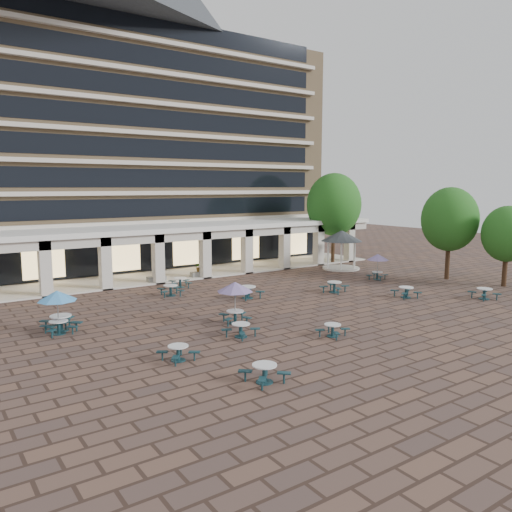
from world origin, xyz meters
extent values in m
plane|color=brown|center=(0.00, 0.00, 0.00)|extent=(120.00, 120.00, 0.00)
cube|color=#A0825A|center=(0.00, 25.50, 11.00)|extent=(40.00, 15.00, 22.00)
cube|color=beige|center=(0.00, 17.75, 4.50)|extent=(36.80, 0.50, 0.35)
cube|color=black|center=(0.00, 17.98, 5.80)|extent=(35.20, 0.05, 1.60)
cube|color=beige|center=(0.00, 17.75, 7.10)|extent=(36.80, 0.50, 0.35)
cube|color=black|center=(0.00, 17.98, 8.40)|extent=(35.20, 0.05, 1.60)
cube|color=beige|center=(0.00, 17.75, 9.70)|extent=(36.80, 0.50, 0.35)
cube|color=black|center=(0.00, 17.98, 11.00)|extent=(35.20, 0.05, 1.60)
cube|color=beige|center=(0.00, 17.75, 12.30)|extent=(36.80, 0.50, 0.35)
cube|color=black|center=(0.00, 17.98, 13.60)|extent=(35.20, 0.05, 1.60)
cube|color=beige|center=(0.00, 17.75, 14.90)|extent=(36.80, 0.50, 0.35)
cube|color=black|center=(0.00, 17.98, 16.20)|extent=(35.20, 0.05, 1.60)
cube|color=beige|center=(0.00, 17.75, 17.50)|extent=(36.80, 0.50, 0.35)
cube|color=black|center=(0.00, 17.98, 18.80)|extent=(35.20, 0.05, 1.60)
cube|color=beige|center=(0.00, 17.75, 20.10)|extent=(36.80, 0.50, 0.35)
cube|color=black|center=(0.00, 17.98, 21.40)|extent=(35.20, 0.05, 1.60)
cube|color=white|center=(0.00, 15.00, 4.20)|extent=(42.00, 6.60, 0.40)
cube|color=beige|center=(0.00, 12.15, 3.75)|extent=(42.00, 0.30, 0.90)
cube|color=black|center=(0.00, 17.70, 1.80)|extent=(38.00, 0.15, 3.20)
cube|color=beige|center=(0.00, 15.00, 0.06)|extent=(42.00, 6.00, 0.12)
cube|color=beige|center=(-10.56, 12.40, 2.00)|extent=(0.80, 0.80, 4.00)
cube|color=beige|center=(-6.33, 12.40, 2.00)|extent=(0.80, 0.80, 4.00)
cube|color=beige|center=(-2.11, 12.40, 2.00)|extent=(0.80, 0.80, 4.00)
cube|color=beige|center=(2.11, 12.40, 2.00)|extent=(0.80, 0.80, 4.00)
cube|color=beige|center=(6.33, 12.40, 2.00)|extent=(0.80, 0.80, 4.00)
cube|color=beige|center=(10.56, 12.40, 2.00)|extent=(0.80, 0.80, 4.00)
cube|color=beige|center=(14.78, 12.40, 2.00)|extent=(0.80, 0.80, 4.00)
cube|color=beige|center=(19.00, 12.40, 2.00)|extent=(0.80, 0.80, 4.00)
cube|color=#FFD88C|center=(-9.60, 17.55, 1.60)|extent=(3.20, 0.08, 2.40)
cube|color=#FFD88C|center=(-3.20, 17.55, 1.60)|extent=(3.20, 0.08, 2.40)
cube|color=#FFD88C|center=(3.20, 17.55, 1.60)|extent=(3.20, 0.08, 2.40)
cube|color=#FFD88C|center=(9.60, 17.55, 1.60)|extent=(3.20, 0.08, 2.40)
cube|color=#FFD88C|center=(16.00, 17.55, 1.60)|extent=(3.20, 0.08, 2.40)
cylinder|color=#163A42|center=(-6.95, -8.92, 0.02)|extent=(0.69, 0.69, 0.04)
cylinder|color=#163A42|center=(-6.95, -8.92, 0.32)|extent=(0.18, 0.18, 0.65)
cylinder|color=silver|center=(-6.95, -8.92, 0.72)|extent=(0.98, 0.98, 0.05)
cube|color=#163A42|center=(-6.44, -8.36, 0.43)|extent=(0.57, 0.59, 0.05)
cylinder|color=#163A42|center=(-6.44, -8.36, 0.21)|extent=(0.08, 0.08, 0.41)
cube|color=#163A42|center=(-7.52, -8.41, 0.43)|extent=(0.59, 0.57, 0.05)
cylinder|color=#163A42|center=(-7.52, -8.41, 0.21)|extent=(0.08, 0.08, 0.41)
cube|color=#163A42|center=(-7.47, -9.49, 0.43)|extent=(0.57, 0.59, 0.05)
cylinder|color=#163A42|center=(-7.47, -9.49, 0.21)|extent=(0.08, 0.08, 0.41)
cube|color=#163A42|center=(-6.39, -9.44, 0.43)|extent=(0.59, 0.57, 0.05)
cylinder|color=#163A42|center=(-6.39, -9.44, 0.21)|extent=(0.08, 0.08, 0.41)
cylinder|color=#163A42|center=(-4.46, -3.34, 0.02)|extent=(0.66, 0.66, 0.04)
cylinder|color=#163A42|center=(-4.46, -3.34, 0.31)|extent=(0.17, 0.17, 0.62)
cylinder|color=silver|center=(-4.46, -3.34, 0.69)|extent=(0.94, 0.94, 0.05)
cube|color=#163A42|center=(-4.12, -2.69, 0.41)|extent=(0.47, 0.58, 0.05)
cylinder|color=#163A42|center=(-4.12, -2.69, 0.20)|extent=(0.08, 0.08, 0.39)
cube|color=#163A42|center=(-5.11, -3.00, 0.41)|extent=(0.58, 0.47, 0.05)
cylinder|color=#163A42|center=(-5.11, -3.00, 0.20)|extent=(0.08, 0.08, 0.39)
cube|color=#163A42|center=(-4.80, -3.99, 0.41)|extent=(0.47, 0.58, 0.05)
cylinder|color=#163A42|center=(-4.80, -3.99, 0.20)|extent=(0.08, 0.08, 0.39)
cube|color=#163A42|center=(-3.81, -3.68, 0.41)|extent=(0.58, 0.47, 0.05)
cylinder|color=#163A42|center=(-3.81, -3.68, 0.20)|extent=(0.08, 0.08, 0.39)
cylinder|color=#163A42|center=(-0.52, -5.94, 0.02)|extent=(0.60, 0.60, 0.03)
cylinder|color=#163A42|center=(-0.52, -5.94, 0.28)|extent=(0.16, 0.16, 0.57)
cylinder|color=silver|center=(-0.52, -5.94, 0.63)|extent=(0.86, 0.86, 0.04)
cube|color=#163A42|center=(-0.22, -5.33, 0.38)|extent=(0.43, 0.53, 0.04)
cylinder|color=#163A42|center=(-0.22, -5.33, 0.18)|extent=(0.07, 0.07, 0.36)
cube|color=#163A42|center=(-1.12, -5.64, 0.38)|extent=(0.53, 0.43, 0.04)
cylinder|color=#163A42|center=(-1.12, -5.64, 0.18)|extent=(0.07, 0.07, 0.36)
cube|color=#163A42|center=(-0.82, -6.54, 0.38)|extent=(0.43, 0.53, 0.04)
cylinder|color=#163A42|center=(-0.82, -6.54, 0.18)|extent=(0.07, 0.07, 0.36)
cube|color=#163A42|center=(0.08, -6.23, 0.38)|extent=(0.53, 0.43, 0.04)
cylinder|color=#163A42|center=(0.08, -6.23, 0.18)|extent=(0.07, 0.07, 0.36)
cylinder|color=#163A42|center=(14.00, -5.51, 0.02)|extent=(0.70, 0.70, 0.04)
cylinder|color=#163A42|center=(14.00, -5.51, 0.33)|extent=(0.18, 0.18, 0.66)
cylinder|color=silver|center=(14.00, -5.51, 0.73)|extent=(1.00, 1.00, 0.05)
cube|color=#163A42|center=(14.69, -5.13, 0.44)|extent=(0.62, 0.51, 0.05)
cylinder|color=#163A42|center=(14.69, -5.13, 0.21)|extent=(0.08, 0.08, 0.42)
cube|color=#163A42|center=(13.63, -4.82, 0.44)|extent=(0.51, 0.62, 0.05)
cylinder|color=#163A42|center=(13.63, -4.82, 0.21)|extent=(0.08, 0.08, 0.42)
cube|color=#163A42|center=(13.31, -5.88, 0.44)|extent=(0.62, 0.51, 0.05)
cylinder|color=#163A42|center=(13.31, -5.88, 0.21)|extent=(0.08, 0.08, 0.42)
cube|color=#163A42|center=(14.37, -6.19, 0.44)|extent=(0.51, 0.62, 0.05)
cylinder|color=#163A42|center=(14.37, -6.19, 0.21)|extent=(0.08, 0.08, 0.42)
cylinder|color=#163A42|center=(-12.03, 2.49, 0.02)|extent=(0.67, 0.67, 0.04)
cylinder|color=#163A42|center=(-12.03, 2.49, 0.31)|extent=(0.17, 0.17, 0.63)
cylinder|color=silver|center=(-12.03, 2.49, 0.69)|extent=(0.95, 0.95, 0.05)
cube|color=#163A42|center=(-11.55, 3.06, 0.42)|extent=(0.54, 0.57, 0.05)
cylinder|color=#163A42|center=(-11.55, 3.06, 0.20)|extent=(0.08, 0.08, 0.40)
cube|color=#163A42|center=(-12.60, 2.97, 0.42)|extent=(0.57, 0.54, 0.05)
cylinder|color=#163A42|center=(-12.60, 2.97, 0.20)|extent=(0.08, 0.08, 0.40)
cube|color=#163A42|center=(-12.51, 1.93, 0.42)|extent=(0.54, 0.57, 0.05)
cylinder|color=#163A42|center=(-12.51, 1.93, 0.20)|extent=(0.08, 0.08, 0.40)
cube|color=#163A42|center=(-11.47, 2.01, 0.42)|extent=(0.57, 0.54, 0.05)
cylinder|color=#163A42|center=(-11.47, 2.01, 0.20)|extent=(0.08, 0.08, 0.40)
cylinder|color=gray|center=(-12.03, 2.49, 1.14)|extent=(0.05, 0.05, 2.28)
cone|color=#418FD6|center=(-12.03, 2.49, 2.04)|extent=(2.00, 2.00, 0.52)
cylinder|color=#163A42|center=(-8.65, -4.73, 0.02)|extent=(0.64, 0.64, 0.04)
cylinder|color=#163A42|center=(-8.65, -4.73, 0.30)|extent=(0.16, 0.16, 0.60)
cylinder|color=silver|center=(-8.65, -4.73, 0.67)|extent=(0.92, 0.92, 0.05)
cube|color=#163A42|center=(-8.24, -4.15, 0.40)|extent=(0.50, 0.56, 0.05)
cylinder|color=#163A42|center=(-8.24, -4.15, 0.19)|extent=(0.07, 0.07, 0.38)
cube|color=#163A42|center=(-9.23, -4.31, 0.40)|extent=(0.56, 0.50, 0.05)
cylinder|color=#163A42|center=(-9.23, -4.31, 0.19)|extent=(0.07, 0.07, 0.38)
cube|color=#163A42|center=(-9.07, -5.31, 0.40)|extent=(0.50, 0.56, 0.05)
cylinder|color=#163A42|center=(-9.07, -5.31, 0.19)|extent=(0.07, 0.07, 0.38)
cube|color=#163A42|center=(-8.07, -5.14, 0.40)|extent=(0.56, 0.50, 0.05)
cylinder|color=#163A42|center=(-8.07, -5.14, 0.19)|extent=(0.07, 0.07, 0.38)
cylinder|color=#163A42|center=(-3.34, -1.00, 0.02)|extent=(0.68, 0.68, 0.04)
cylinder|color=#163A42|center=(-3.34, -1.00, 0.32)|extent=(0.18, 0.18, 0.64)
cylinder|color=silver|center=(-3.34, -1.00, 0.71)|extent=(0.97, 0.97, 0.05)
cube|color=#163A42|center=(-2.66, -0.66, 0.43)|extent=(0.60, 0.48, 0.05)
cylinder|color=#163A42|center=(-2.66, -0.66, 0.20)|extent=(0.08, 0.08, 0.41)
cube|color=#163A42|center=(-3.68, -0.32, 0.43)|extent=(0.48, 0.60, 0.05)
cylinder|color=#163A42|center=(-3.68, -0.32, 0.20)|extent=(0.08, 0.08, 0.41)
cube|color=#163A42|center=(-4.02, -1.34, 0.43)|extent=(0.60, 0.48, 0.05)
cylinder|color=#163A42|center=(-4.02, -1.34, 0.20)|extent=(0.08, 0.08, 0.41)
cube|color=#163A42|center=(-3.00, -1.68, 0.43)|extent=(0.48, 0.60, 0.05)
cylinder|color=#163A42|center=(-3.00, -1.68, 0.20)|extent=(0.08, 0.08, 0.41)
cylinder|color=gray|center=(-3.34, -1.00, 1.17)|extent=(0.05, 0.05, 2.34)
cone|color=#7A65A0|center=(-3.34, -1.00, 2.10)|extent=(2.05, 2.05, 0.54)
cylinder|color=#163A42|center=(9.97, -2.14, 0.02)|extent=(0.70, 0.70, 0.04)
cylinder|color=#163A42|center=(9.97, -2.14, 0.33)|extent=(0.18, 0.18, 0.66)
cylinder|color=silver|center=(9.97, -2.14, 0.73)|extent=(1.00, 1.00, 0.05)
cube|color=#163A42|center=(10.65, -1.76, 0.44)|extent=(0.62, 0.51, 0.05)
cylinder|color=#163A42|center=(10.65, -1.76, 0.21)|extent=(0.08, 0.08, 0.42)
cube|color=#163A42|center=(9.59, -1.46, 0.44)|extent=(0.51, 0.62, 0.05)
cylinder|color=#163A42|center=(9.59, -1.46, 0.21)|extent=(0.08, 0.08, 0.42)
cube|color=#163A42|center=(9.29, -2.52, 0.44)|extent=(0.62, 0.51, 0.05)
cylinder|color=#163A42|center=(9.29, -2.52, 0.21)|extent=(0.08, 0.08, 0.42)
cube|color=#163A42|center=(10.35, -2.82, 0.44)|extent=(0.51, 0.62, 0.05)
cylinder|color=#163A42|center=(10.35, -2.82, 0.21)|extent=(0.08, 0.08, 0.42)
cylinder|color=#163A42|center=(-11.78, 3.07, 0.02)|extent=(0.78, 0.78, 0.04)
cylinder|color=#163A42|center=(-11.78, 3.07, 0.37)|extent=(0.20, 0.20, 0.74)
cylinder|color=silver|center=(-11.78, 3.07, 0.82)|extent=(1.12, 1.12, 0.06)
cube|color=#163A42|center=(-11.20, 3.71, 0.49)|extent=(0.65, 0.66, 0.06)
cylinder|color=#163A42|center=(-11.20, 3.71, 0.23)|extent=(0.09, 0.09, 0.47)
cube|color=#163A42|center=(-12.43, 3.66, 0.49)|extent=(0.66, 0.65, 0.06)
cylinder|color=#163A42|center=(-12.43, 3.66, 0.23)|extent=(0.09, 0.09, 0.47)
cube|color=#163A42|center=(-12.37, 2.43, 0.49)|extent=(0.65, 0.66, 0.06)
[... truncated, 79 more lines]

